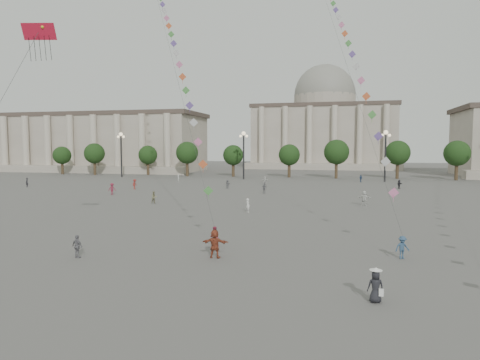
# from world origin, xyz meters

# --- Properties ---
(ground) EXTENTS (360.00, 360.00, 0.00)m
(ground) POSITION_xyz_m (0.00, 0.00, 0.00)
(ground) COLOR #5B5956
(ground) RESTS_ON ground
(hall_west) EXTENTS (84.00, 26.22, 17.20)m
(hall_west) POSITION_xyz_m (-75.00, 93.89, 8.43)
(hall_west) COLOR gray
(hall_west) RESTS_ON ground
(hall_central) EXTENTS (48.30, 34.30, 35.50)m
(hall_central) POSITION_xyz_m (0.00, 129.22, 14.23)
(hall_central) COLOR gray
(hall_central) RESTS_ON ground
(tree_row) EXTENTS (137.12, 5.12, 8.00)m
(tree_row) POSITION_xyz_m (0.00, 78.00, 5.39)
(tree_row) COLOR #3B2C1D
(tree_row) RESTS_ON ground
(lamp_post_far_west) EXTENTS (2.00, 0.90, 10.65)m
(lamp_post_far_west) POSITION_xyz_m (-45.00, 70.00, 7.35)
(lamp_post_far_west) COLOR #262628
(lamp_post_far_west) RESTS_ON ground
(lamp_post_mid_west) EXTENTS (2.00, 0.90, 10.65)m
(lamp_post_mid_west) POSITION_xyz_m (-15.00, 70.00, 7.35)
(lamp_post_mid_west) COLOR #262628
(lamp_post_mid_west) RESTS_ON ground
(lamp_post_mid_east) EXTENTS (2.00, 0.90, 10.65)m
(lamp_post_mid_east) POSITION_xyz_m (15.00, 70.00, 7.35)
(lamp_post_mid_east) COLOR #262628
(lamp_post_mid_east) RESTS_ON ground
(person_crowd_0) EXTENTS (0.89, 0.95, 1.57)m
(person_crowd_0) POSITION_xyz_m (10.14, 68.00, 0.79)
(person_crowd_0) COLOR #354C77
(person_crowd_0) RESTS_ON ground
(person_crowd_2) EXTENTS (1.25, 1.32, 1.80)m
(person_crowd_2) POSITION_xyz_m (-27.65, 35.64, 0.90)
(person_crowd_2) COLOR maroon
(person_crowd_2) RESTS_ON ground
(person_crowd_4) EXTENTS (1.46, 0.89, 1.50)m
(person_crowd_4) POSITION_xyz_m (-8.29, 59.26, 0.75)
(person_crowd_4) COLOR silver
(person_crowd_4) RESTS_ON ground
(person_crowd_7) EXTENTS (1.79, 0.93, 1.85)m
(person_crowd_7) POSITION_xyz_m (9.10, 32.26, 0.92)
(person_crowd_7) COLOR silver
(person_crowd_7) RESTS_ON ground
(person_crowd_9) EXTENTS (1.24, 1.38, 1.53)m
(person_crowd_9) POSITION_xyz_m (16.10, 55.74, 0.76)
(person_crowd_9) COLOR black
(person_crowd_9) RESTS_ON ground
(person_crowd_10) EXTENTS (0.57, 0.67, 1.55)m
(person_crowd_10) POSITION_xyz_m (-26.28, 59.31, 0.78)
(person_crowd_10) COLOR silver
(person_crowd_10) RESTS_ON ground
(person_crowd_12) EXTENTS (1.37, 1.26, 1.53)m
(person_crowd_12) POSITION_xyz_m (-13.13, 49.37, 0.76)
(person_crowd_12) COLOR slate
(person_crowd_12) RESTS_ON ground
(person_crowd_13) EXTENTS (0.67, 0.66, 1.57)m
(person_crowd_13) POSITION_xyz_m (-3.83, 23.56, 0.78)
(person_crowd_13) COLOR silver
(person_crowd_13) RESTS_ON ground
(person_crowd_16) EXTENTS (1.01, 0.61, 1.60)m
(person_crowd_16) POSITION_xyz_m (-5.50, 43.07, 0.80)
(person_crowd_16) COLOR slate
(person_crowd_16) RESTS_ON ground
(person_crowd_17) EXTENTS (0.78, 1.20, 1.74)m
(person_crowd_17) POSITION_xyz_m (-28.24, 44.10, 0.87)
(person_crowd_17) COLOR maroon
(person_crowd_17) RESTS_ON ground
(person_crowd_18) EXTENTS (0.74, 0.67, 1.69)m
(person_crowd_18) POSITION_xyz_m (-49.03, 43.11, 0.84)
(person_crowd_18) COLOR black
(person_crowd_18) RESTS_ON ground
(person_crowd_19) EXTENTS (0.97, 0.95, 1.57)m
(person_crowd_19) POSITION_xyz_m (-17.25, 28.06, 0.79)
(person_crowd_19) COLOR #84815B
(person_crowd_19) RESTS_ON ground
(tourist_2) EXTENTS (1.81, 0.69, 1.91)m
(tourist_2) POSITION_xyz_m (-1.77, 3.98, 0.95)
(tourist_2) COLOR #964129
(tourist_2) RESTS_ON ground
(tourist_3) EXTENTS (0.97, 0.63, 1.54)m
(tourist_3) POSITION_xyz_m (-10.64, 1.86, 0.77)
(tourist_3) COLOR slate
(tourist_3) RESTS_ON ground
(kite_flyer_0) EXTENTS (0.88, 0.92, 1.50)m
(kite_flyer_0) POSITION_xyz_m (-2.72, 6.98, 0.75)
(kite_flyer_0) COLOR #982941
(kite_flyer_0) RESTS_ON ground
(kite_flyer_1) EXTENTS (1.12, 0.89, 1.51)m
(kite_flyer_1) POSITION_xyz_m (10.29, 6.60, 0.76)
(kite_flyer_1) COLOR #2D4967
(kite_flyer_1) RESTS_ON ground
(hat_person) EXTENTS (0.84, 0.63, 1.69)m
(hat_person) POSITION_xyz_m (7.99, -2.05, 0.83)
(hat_person) COLOR black
(hat_person) RESTS_ON ground
(dragon_kite) EXTENTS (4.63, 1.87, 15.38)m
(dragon_kite) POSITION_xyz_m (-13.59, 2.55, 14.25)
(dragon_kite) COLOR red
(dragon_kite) RESTS_ON ground
(kite_train_west) EXTENTS (25.74, 42.53, 65.12)m
(kite_train_west) POSITION_xyz_m (-16.14, 29.69, 23.96)
(kite_train_west) COLOR #3F3F3F
(kite_train_west) RESTS_ON ground
(kite_train_mid) EXTENTS (11.34, 58.58, 75.99)m
(kite_train_mid) POSITION_xyz_m (4.63, 37.84, 26.22)
(kite_train_mid) COLOR #3F3F3F
(kite_train_mid) RESTS_ON ground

